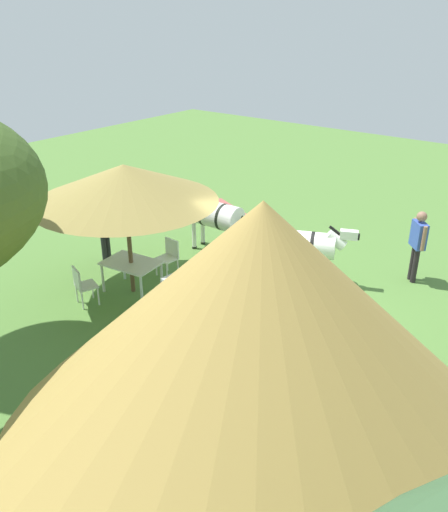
{
  "coord_description": "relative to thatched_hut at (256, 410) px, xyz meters",
  "views": [
    {
      "loc": [
        -5.45,
        8.89,
        5.91
      ],
      "look_at": [
        0.97,
        0.6,
        1.0
      ],
      "focal_mm": 36.87,
      "sensor_mm": 36.0,
      "label": 1
    }
  ],
  "objects": [
    {
      "name": "shade_umbrella",
      "position": [
        6.12,
        -3.96,
        0.07
      ],
      "size": [
        4.02,
        4.02,
        3.0
      ],
      "color": "brown",
      "rests_on": "ground_plane"
    },
    {
      "name": "ground_plane",
      "position": [
        3.34,
        -5.67,
        -2.52
      ],
      "size": [
        36.0,
        36.0,
        0.0
      ],
      "primitive_type": "plane",
      "color": "#517B36"
    },
    {
      "name": "thatched_hut",
      "position": [
        0.0,
        0.0,
        0.0
      ],
      "size": [
        4.94,
        4.94,
        4.58
      ],
      "rotation": [
        0.0,
        0.0,
        3.1
      ],
      "color": "beige",
      "rests_on": "ground_plane"
    },
    {
      "name": "zebra_by_umbrella",
      "position": [
        3.31,
        -6.78,
        -1.58
      ],
      "size": [
        2.16,
        1.2,
        1.49
      ],
      "rotation": [
        0.0,
        0.0,
        1.98
      ],
      "color": "silver",
      "rests_on": "ground_plane"
    },
    {
      "name": "striped_lounge_chair",
      "position": [
        0.43,
        -3.92,
        -2.26
      ],
      "size": [
        0.92,
        0.78,
        0.67
      ],
      "rotation": [
        0.0,
        0.0,
        5.08
      ],
      "color": "#2464AF",
      "rests_on": "ground_plane"
    },
    {
      "name": "standing_watcher",
      "position": [
        1.19,
        -8.43,
        -1.46
      ],
      "size": [
        0.48,
        0.5,
        1.76
      ],
      "rotation": [
        0.0,
        0.0,
        -0.83
      ],
      "color": "black",
      "rests_on": "ground_plane"
    },
    {
      "name": "brick_patio_kerb",
      "position": [
        7.26,
        -9.55,
        -2.48
      ],
      "size": [
        2.7,
        1.47,
        0.08
      ],
      "primitive_type": "cube",
      "rotation": [
        0.0,
        0.0,
        2.72
      ],
      "color": "#A95049",
      "rests_on": "ground_plane"
    },
    {
      "name": "patio_chair_east_end",
      "position": [
        6.04,
        -5.12,
        -2.0
      ],
      "size": [
        0.47,
        0.45,
        0.9
      ],
      "rotation": [
        0.0,
        0.0,
        -0.07
      ],
      "color": "white",
      "rests_on": "ground_plane"
    },
    {
      "name": "patio_dining_table",
      "position": [
        6.12,
        -3.96,
        -1.87
      ],
      "size": [
        1.34,
        1.0,
        0.74
      ],
      "rotation": [
        0.0,
        0.0,
        0.12
      ],
      "color": "silver",
      "rests_on": "ground_plane"
    },
    {
      "name": "zebra_toward_hut",
      "position": [
        6.06,
        -6.87,
        -1.49
      ],
      "size": [
        2.17,
        0.72,
        1.57
      ],
      "rotation": [
        0.0,
        0.0,
        4.74
      ],
      "color": "silver",
      "rests_on": "ground_plane"
    },
    {
      "name": "patio_chair_near_lawn",
      "position": [
        6.51,
        -2.87,
        -2.0
      ],
      "size": [
        0.56,
        0.54,
        0.9
      ],
      "rotation": [
        0.0,
        0.0,
        -3.49
      ],
      "color": "silver",
      "rests_on": "ground_plane"
    },
    {
      "name": "guest_beside_umbrella",
      "position": [
        7.92,
        -4.73,
        -1.5
      ],
      "size": [
        0.26,
        0.61,
        1.71
      ],
      "rotation": [
        0.0,
        0.0,
        1.67
      ],
      "color": "#232329",
      "rests_on": "ground_plane"
    },
    {
      "name": "zebra_nearest_camera",
      "position": [
        3.89,
        -4.14,
        -1.59
      ],
      "size": [
        0.83,
        2.33,
        1.47
      ],
      "rotation": [
        0.0,
        0.0,
        6.15
      ],
      "color": "silver",
      "rests_on": "ground_plane"
    }
  ]
}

